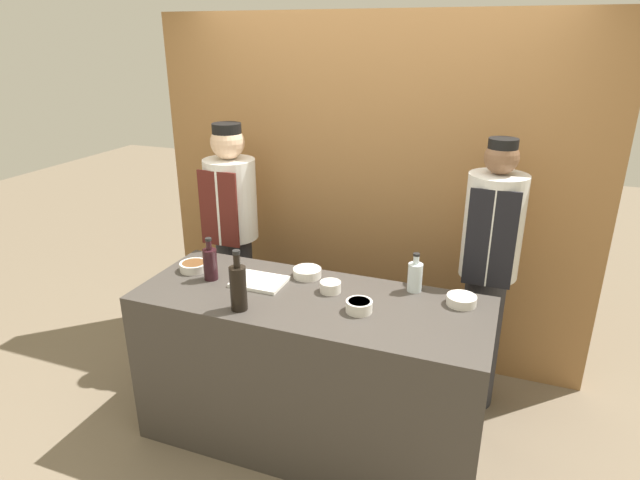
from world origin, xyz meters
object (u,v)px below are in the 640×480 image
at_px(sauce_bowl_yellow, 307,272).
at_px(bottle_clear, 415,276).
at_px(sauce_bowl_green, 359,306).
at_px(sauce_bowl_red, 330,286).
at_px(chef_right, 488,270).
at_px(bottle_soy, 238,287).
at_px(sauce_bowl_brown, 194,266).
at_px(cutting_board, 259,282).
at_px(bottle_wine, 210,263).
at_px(chef_left, 233,234).
at_px(sauce_bowl_orange, 462,300).

relative_size(sauce_bowl_yellow, bottle_clear, 0.74).
bearing_deg(sauce_bowl_green, sauce_bowl_red, 143.06).
distance_m(sauce_bowl_red, chef_right, 0.98).
bearing_deg(sauce_bowl_yellow, bottle_soy, -110.13).
bearing_deg(sauce_bowl_brown, bottle_soy, -34.04).
xyz_separation_m(sauce_bowl_green, cutting_board, (-0.63, 0.12, -0.02)).
bearing_deg(bottle_clear, bottle_soy, -146.41).
distance_m(bottle_wine, chef_left, 0.73).
height_order(sauce_bowl_green, cutting_board, sauce_bowl_green).
relative_size(sauce_bowl_orange, sauce_bowl_red, 1.34).
xyz_separation_m(sauce_bowl_yellow, sauce_bowl_red, (0.19, -0.14, 0.00)).
bearing_deg(chef_right, bottle_wine, -155.49).
relative_size(sauce_bowl_green, chef_left, 0.08).
bearing_deg(sauce_bowl_red, bottle_wine, -172.75).
bearing_deg(sauce_bowl_brown, sauce_bowl_orange, 4.58).
relative_size(cutting_board, bottle_clear, 1.30).
relative_size(sauce_bowl_green, cutting_board, 0.47).
bearing_deg(sauce_bowl_green, chef_left, 147.00).
bearing_deg(sauce_bowl_brown, cutting_board, -2.79).
height_order(sauce_bowl_orange, chef_right, chef_right).
distance_m(sauce_bowl_yellow, bottle_wine, 0.56).
height_order(sauce_bowl_orange, bottle_clear, bottle_clear).
relative_size(cutting_board, chef_right, 0.17).
bearing_deg(cutting_board, sauce_bowl_orange, 7.54).
xyz_separation_m(sauce_bowl_orange, sauce_bowl_brown, (-1.55, -0.12, -0.00)).
relative_size(sauce_bowl_brown, bottle_clear, 0.75).
distance_m(sauce_bowl_brown, bottle_clear, 1.31).
height_order(cutting_board, chef_right, chef_right).
height_order(sauce_bowl_orange, chef_left, chef_left).
bearing_deg(chef_left, bottle_soy, -58.84).
bearing_deg(sauce_bowl_red, sauce_bowl_yellow, 144.81).
bearing_deg(sauce_bowl_orange, bottle_clear, 164.19).
bearing_deg(chef_left, sauce_bowl_yellow, -31.22).
height_order(sauce_bowl_yellow, chef_right, chef_right).
xyz_separation_m(sauce_bowl_brown, sauce_bowl_green, (1.07, -0.14, 0.01)).
height_order(bottle_soy, chef_left, chef_left).
bearing_deg(bottle_clear, sauce_bowl_yellow, -176.09).
bearing_deg(sauce_bowl_yellow, sauce_bowl_green, -36.12).
bearing_deg(cutting_board, chef_right, 27.75).
xyz_separation_m(sauce_bowl_brown, sauce_bowl_red, (0.86, 0.02, 0.01)).
bearing_deg(sauce_bowl_orange, chef_left, 163.42).
bearing_deg(sauce_bowl_yellow, chef_right, 24.83).
bearing_deg(sauce_bowl_orange, sauce_bowl_red, -171.48).
xyz_separation_m(sauce_bowl_red, sauce_bowl_green, (0.21, -0.16, 0.00)).
distance_m(sauce_bowl_green, bottle_soy, 0.62).
height_order(sauce_bowl_orange, bottle_soy, bottle_soy).
xyz_separation_m(sauce_bowl_red, chef_left, (-0.94, 0.59, -0.03)).
xyz_separation_m(sauce_bowl_green, bottle_soy, (-0.58, -0.19, 0.09)).
relative_size(cutting_board, bottle_wine, 1.14).
bearing_deg(sauce_bowl_green, sauce_bowl_brown, 172.66).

